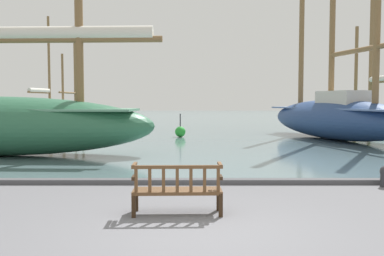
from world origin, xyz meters
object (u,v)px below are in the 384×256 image
object	(u,v)px
park_bench	(179,189)
sailboat_nearest_starboard	(51,118)
sailboat_outer_port	(77,113)
sailboat_centre_channel	(336,114)
sailboat_mid_port	(373,111)
channel_buoy	(182,132)

from	to	relation	value
park_bench	sailboat_nearest_starboard	xyz separation A→B (m)	(-10.16, 23.40, 0.38)
park_bench	sailboat_outer_port	bearing A→B (deg)	108.03
sailboat_outer_port	sailboat_centre_channel	xyz separation A→B (m)	(19.14, -21.07, 0.49)
sailboat_outer_port	sailboat_centre_channel	bearing A→B (deg)	-47.74
sailboat_nearest_starboard	sailboat_mid_port	xyz separation A→B (m)	(26.73, 7.91, 0.33)
sailboat_mid_port	sailboat_outer_port	distance (m)	28.43
park_bench	sailboat_mid_port	bearing A→B (deg)	62.11
sailboat_mid_port	sailboat_centre_channel	distance (m)	19.14
park_bench	sailboat_centre_channel	size ratio (longest dim) A/B	0.12
sailboat_nearest_starboard	sailboat_outer_port	distance (m)	12.15
sailboat_mid_port	sailboat_centre_channel	xyz separation A→B (m)	(-8.98, -16.91, 0.18)
sailboat_outer_port	sailboat_nearest_starboard	bearing A→B (deg)	-83.43
sailboat_nearest_starboard	park_bench	bearing A→B (deg)	-66.53
sailboat_nearest_starboard	sailboat_mid_port	size ratio (longest dim) A/B	0.70
park_bench	sailboat_nearest_starboard	distance (m)	25.51
park_bench	sailboat_nearest_starboard	size ratio (longest dim) A/B	0.20
park_bench	sailboat_nearest_starboard	world-z (taller)	sailboat_nearest_starboard
park_bench	sailboat_mid_port	world-z (taller)	sailboat_mid_port
park_bench	sailboat_outer_port	size ratio (longest dim) A/B	0.17
sailboat_outer_port	park_bench	bearing A→B (deg)	-71.97
park_bench	sailboat_mid_port	xyz separation A→B (m)	(16.57, 31.31, 0.71)
channel_buoy	sailboat_outer_port	bearing A→B (deg)	119.58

